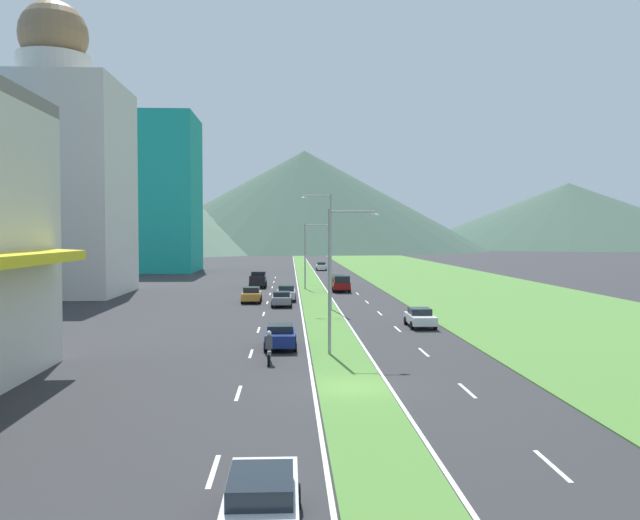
% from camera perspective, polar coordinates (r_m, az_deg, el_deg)
% --- Properties ---
extents(ground_plane, '(600.00, 600.00, 0.00)m').
position_cam_1_polar(ground_plane, '(30.86, 2.77, -10.90)').
color(ground_plane, '#2D2D30').
extents(grass_median, '(3.20, 240.00, 0.06)m').
position_cam_1_polar(grass_median, '(90.23, -0.82, -2.17)').
color(grass_median, '#518438').
rests_on(grass_median, ground_plane).
extents(grass_verge_right, '(24.00, 240.00, 0.06)m').
position_cam_1_polar(grass_verge_right, '(93.18, 11.95, -2.08)').
color(grass_verge_right, '#518438').
rests_on(grass_verge_right, ground_plane).
extents(lane_dash_left_1, '(0.16, 2.80, 0.01)m').
position_cam_1_polar(lane_dash_left_1, '(20.89, -9.11, -17.41)').
color(lane_dash_left_1, silver).
rests_on(lane_dash_left_1, ground_plane).
extents(lane_dash_left_2, '(0.16, 2.80, 0.01)m').
position_cam_1_polar(lane_dash_left_2, '(30.09, -7.00, -11.24)').
color(lane_dash_left_2, silver).
rests_on(lane_dash_left_2, ground_plane).
extents(lane_dash_left_3, '(0.16, 2.80, 0.01)m').
position_cam_1_polar(lane_dash_left_3, '(39.50, -5.93, -7.98)').
color(lane_dash_left_3, silver).
rests_on(lane_dash_left_3, ground_plane).
extents(lane_dash_left_4, '(0.16, 2.80, 0.01)m').
position_cam_1_polar(lane_dash_left_4, '(48.99, -5.28, -5.98)').
color(lane_dash_left_4, silver).
rests_on(lane_dash_left_4, ground_plane).
extents(lane_dash_left_5, '(0.16, 2.80, 0.01)m').
position_cam_1_polar(lane_dash_left_5, '(58.53, -4.84, -4.62)').
color(lane_dash_left_5, silver).
rests_on(lane_dash_left_5, ground_plane).
extents(lane_dash_left_6, '(0.16, 2.80, 0.01)m').
position_cam_1_polar(lane_dash_left_6, '(68.09, -4.53, -3.65)').
color(lane_dash_left_6, silver).
rests_on(lane_dash_left_6, ground_plane).
extents(lane_dash_left_7, '(0.16, 2.80, 0.01)m').
position_cam_1_polar(lane_dash_left_7, '(77.67, -4.30, -2.92)').
color(lane_dash_left_7, silver).
rests_on(lane_dash_left_7, ground_plane).
extents(lane_dash_left_8, '(0.16, 2.80, 0.01)m').
position_cam_1_polar(lane_dash_left_8, '(87.26, -4.11, -2.34)').
color(lane_dash_left_8, silver).
rests_on(lane_dash_left_8, ground_plane).
extents(lane_dash_left_9, '(0.16, 2.80, 0.01)m').
position_cam_1_polar(lane_dash_left_9, '(96.86, -3.97, -1.88)').
color(lane_dash_left_9, silver).
rests_on(lane_dash_left_9, ground_plane).
extents(lane_dash_left_10, '(0.16, 2.80, 0.01)m').
position_cam_1_polar(lane_dash_left_10, '(106.47, -3.85, -1.51)').
color(lane_dash_left_10, silver).
rests_on(lane_dash_left_10, ground_plane).
extents(lane_dash_right_1, '(0.16, 2.80, 0.01)m').
position_cam_1_polar(lane_dash_right_1, '(22.23, 19.25, -16.28)').
color(lane_dash_right_1, silver).
rests_on(lane_dash_right_1, ground_plane).
extents(lane_dash_right_2, '(0.16, 2.80, 0.01)m').
position_cam_1_polar(lane_dash_right_2, '(31.04, 12.49, -10.86)').
color(lane_dash_right_2, silver).
rests_on(lane_dash_right_2, ground_plane).
extents(lane_dash_right_3, '(0.16, 2.80, 0.01)m').
position_cam_1_polar(lane_dash_right_3, '(40.22, 8.88, -7.81)').
color(lane_dash_right_3, silver).
rests_on(lane_dash_right_3, ground_plane).
extents(lane_dash_right_4, '(0.16, 2.80, 0.01)m').
position_cam_1_polar(lane_dash_right_4, '(49.58, 6.64, -5.88)').
color(lane_dash_right_4, silver).
rests_on(lane_dash_right_4, ground_plane).
extents(lane_dash_right_5, '(0.16, 2.80, 0.01)m').
position_cam_1_polar(lane_dash_right_5, '(59.02, 5.13, -4.57)').
color(lane_dash_right_5, silver).
rests_on(lane_dash_right_5, ground_plane).
extents(lane_dash_right_6, '(0.16, 2.80, 0.01)m').
position_cam_1_polar(lane_dash_right_6, '(68.52, 4.04, -3.61)').
color(lane_dash_right_6, silver).
rests_on(lane_dash_right_6, ground_plane).
extents(lane_dash_right_7, '(0.16, 2.80, 0.01)m').
position_cam_1_polar(lane_dash_right_7, '(78.04, 3.22, -2.89)').
color(lane_dash_right_7, silver).
rests_on(lane_dash_right_7, ground_plane).
extents(lane_dash_right_8, '(0.16, 2.80, 0.01)m').
position_cam_1_polar(lane_dash_right_8, '(87.59, 2.58, -2.32)').
color(lane_dash_right_8, silver).
rests_on(lane_dash_right_8, ground_plane).
extents(lane_dash_right_9, '(0.16, 2.80, 0.01)m').
position_cam_1_polar(lane_dash_right_9, '(97.16, 2.06, -1.87)').
color(lane_dash_right_9, silver).
rests_on(lane_dash_right_9, ground_plane).
extents(lane_dash_right_10, '(0.16, 2.80, 0.01)m').
position_cam_1_polar(lane_dash_right_10, '(106.74, 1.64, -1.49)').
color(lane_dash_right_10, silver).
rests_on(lane_dash_right_10, ground_plane).
extents(edge_line_median_left, '(0.16, 240.00, 0.01)m').
position_cam_1_polar(edge_line_median_left, '(90.19, -1.94, -2.19)').
color(edge_line_median_left, silver).
rests_on(edge_line_median_left, ground_plane).
extents(edge_line_median_right, '(0.16, 240.00, 0.01)m').
position_cam_1_polar(edge_line_median_right, '(90.30, 0.29, -2.18)').
color(edge_line_median_right, silver).
rests_on(edge_line_median_right, ground_plane).
extents(domed_building, '(15.19, 15.19, 33.39)m').
position_cam_1_polar(domed_building, '(82.48, -21.69, 6.82)').
color(domed_building, silver).
rests_on(domed_building, ground_plane).
extents(midrise_colored, '(16.26, 16.26, 28.62)m').
position_cam_1_polar(midrise_colored, '(127.24, -14.13, 5.49)').
color(midrise_colored, teal).
rests_on(midrise_colored, ground_plane).
extents(hill_far_left, '(174.42, 174.42, 36.60)m').
position_cam_1_polar(hill_far_left, '(276.87, -19.63, 4.48)').
color(hill_far_left, '#516B56').
rests_on(hill_far_left, ground_plane).
extents(hill_far_center, '(153.72, 153.72, 42.27)m').
position_cam_1_polar(hill_far_center, '(284.60, -1.33, 5.12)').
color(hill_far_center, '#3D5647').
rests_on(hill_far_center, ground_plane).
extents(hill_far_right, '(163.71, 163.71, 32.23)m').
position_cam_1_polar(hill_far_right, '(355.57, 20.47, 3.60)').
color(hill_far_right, '#3D5647').
rests_on(hill_far_right, ground_plane).
extents(street_lamp_near, '(2.95, 0.34, 8.44)m').
position_cam_1_polar(street_lamp_near, '(38.39, 1.35, -0.90)').
color(street_lamp_near, '#99999E').
rests_on(street_lamp_near, ground_plane).
extents(street_lamp_mid, '(2.82, 0.32, 10.64)m').
position_cam_1_polar(street_lamp_mid, '(61.04, 0.68, 1.34)').
color(street_lamp_mid, '#99999E').
rests_on(street_lamp_mid, ground_plane).
extents(street_lamp_far, '(3.47, 0.46, 8.26)m').
position_cam_1_polar(street_lamp_far, '(83.62, -0.98, 0.80)').
color(street_lamp_far, '#99999E').
rests_on(street_lamp_far, ground_plane).
extents(car_0, '(1.93, 4.01, 1.55)m').
position_cam_1_polar(car_0, '(126.89, 0.11, -0.54)').
color(car_0, silver).
rests_on(car_0, ground_plane).
extents(car_1, '(1.98, 4.27, 1.43)m').
position_cam_1_polar(car_1, '(64.51, -3.31, -3.32)').
color(car_1, slate).
rests_on(car_1, ground_plane).
extents(car_2, '(1.98, 4.37, 1.59)m').
position_cam_1_polar(car_2, '(68.26, -5.88, -2.97)').
color(car_2, '#C6842D').
rests_on(car_2, ground_plane).
extents(car_3, '(2.00, 4.55, 1.61)m').
position_cam_1_polar(car_3, '(69.79, -2.91, -2.84)').
color(car_3, '#B2B2B7').
rests_on(car_3, ground_plane).
extents(car_4, '(1.87, 4.77, 1.51)m').
position_cam_1_polar(car_4, '(16.48, -5.05, -20.05)').
color(car_4, silver).
rests_on(car_4, ground_plane).
extents(car_5, '(1.95, 4.33, 1.47)m').
position_cam_1_polar(car_5, '(41.13, -3.41, -6.49)').
color(car_5, navy).
rests_on(car_5, ground_plane).
extents(car_6, '(1.87, 4.51, 1.48)m').
position_cam_1_polar(car_6, '(89.63, 1.52, -1.73)').
color(car_6, silver).
rests_on(car_6, ground_plane).
extents(car_7, '(1.93, 4.24, 1.42)m').
position_cam_1_polar(car_7, '(50.72, 8.56, -4.88)').
color(car_7, silver).
rests_on(car_7, ground_plane).
extents(pickup_truck_0, '(2.18, 5.40, 2.00)m').
position_cam_1_polar(pickup_truck_0, '(87.50, -5.32, -1.69)').
color(pickup_truck_0, black).
rests_on(pickup_truck_0, ground_plane).
extents(pickup_truck_1, '(2.18, 5.40, 2.00)m').
position_cam_1_polar(pickup_truck_1, '(80.52, 1.79, -2.03)').
color(pickup_truck_1, maroon).
rests_on(pickup_truck_1, ground_plane).
extents(motorcycle_rider, '(0.36, 2.00, 1.80)m').
position_cam_1_polar(motorcycle_rider, '(36.33, -4.39, -7.69)').
color(motorcycle_rider, black).
rests_on(motorcycle_rider, ground_plane).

